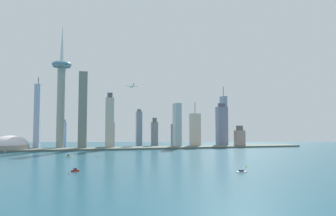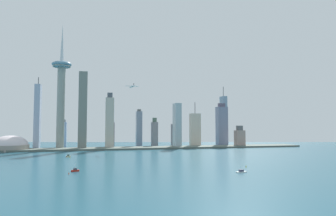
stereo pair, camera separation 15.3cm
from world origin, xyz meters
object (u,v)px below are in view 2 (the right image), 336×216
Objects in this scene: channel_buoy_0 at (70,157)px; skyscraper_12 at (224,120)px; skyscraper_7 at (177,125)px; boat_0 at (75,170)px; skyscraper_8 at (110,122)px; observation_tower at (61,88)px; channel_buoy_1 at (69,173)px; skyscraper_0 at (83,110)px; skyscraper_5 at (37,117)px; skyscraper_6 at (240,137)px; skyscraper_2 at (175,134)px; skyscraper_4 at (222,126)px; boat_3 at (68,156)px; channel_buoy_2 at (246,166)px; skyscraper_11 at (111,134)px; skyscraper_10 at (155,133)px; skyscraper_3 at (64,134)px; skyscraper_1 at (195,130)px; stadium_dome at (10,146)px; skyscraper_9 at (139,128)px; airplane at (132,87)px.

skyscraper_12 is at bearing 33.75° from channel_buoy_0.
skyscraper_7 is 11.84× the size of boat_0.
skyscraper_8 is 329.82m from skyscraper_12.
observation_tower reaches higher than channel_buoy_1.
skyscraper_0 is at bearing 85.30° from channel_buoy_0.
skyscraper_12 is 76.98× the size of channel_buoy_1.
skyscraper_5 is 3.03× the size of skyscraper_6.
skyscraper_2 reaches higher than channel_buoy_0.
boat_3 is at bearing -150.02° from skyscraper_4.
channel_buoy_2 is (-155.50, -405.10, -52.47)m from skyscraper_4.
skyscraper_8 is 49.98× the size of channel_buoy_2.
skyscraper_8 is at bearing -98.58° from skyscraper_11.
skyscraper_10 is at bearing 126.61° from skyscraper_7.
skyscraper_5 is (-49.27, 4.49, -65.64)m from observation_tower.
skyscraper_3 is 405.77m from skyscraper_4.
channel_buoy_2 is at bearing 104.21° from boat_3.
skyscraper_10 is (275.42, 35.33, -39.24)m from skyscraper_5.
skyscraper_7 is (-54.68, -23.56, 11.46)m from skyscraper_1.
skyscraper_8 is at bearing -8.91° from observation_tower.
skyscraper_4 reaches higher than stadium_dome.
skyscraper_11 is at bearing 81.42° from skyscraper_8.
skyscraper_2 is 0.86× the size of skyscraper_10.
skyscraper_3 is at bearing 119.90° from channel_buoy_2.
skyscraper_12 is 18.11× the size of boat_0.
skyscraper_9 is at bearing 29.69° from skyscraper_0.
skyscraper_5 reaches higher than boat_3.
skyscraper_1 is at bearing 178.33° from boat_3.
skyscraper_8 is (105.05, -69.72, 28.87)m from skyscraper_3.
boat_3 is (-85.24, -223.95, -30.17)m from skyscraper_11.
skyscraper_6 is 20.69× the size of channel_buoy_2.
boat_3 is at bearing -113.97° from skyscraper_8.
skyscraper_10 is at bearing -128.31° from boat_0.
skyscraper_4 is 44.03× the size of channel_buoy_2.
skyscraper_11 reaches higher than skyscraper_2.
skyscraper_1 is 144.96m from skyscraper_9.
airplane is (119.81, 148.11, 138.34)m from channel_buoy_0.
skyscraper_7 is at bearing -3.95° from observation_tower.
skyscraper_3 is at bearing 165.00° from skyscraper_7.
skyscraper_0 is 21.42× the size of boat_3.
stadium_dome reaches higher than boat_0.
skyscraper_3 reaches higher than channel_buoy_1.
skyscraper_4 reaches higher than channel_buoy_1.
skyscraper_4 is 549.33m from channel_buoy_1.
skyscraper_4 is (503.68, 53.12, 42.72)m from stadium_dome.
skyscraper_10 is 1.09× the size of skyscraper_11.
channel_buoy_2 is at bearing -60.17° from skyscraper_0.
boat_3 is at bearing -67.94° from skyscraper_5.
channel_buoy_0 is at bearing 131.63° from airplane.
skyscraper_9 reaches higher than skyscraper_10.
channel_buoy_0 is at bearing -144.15° from skyscraper_1.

